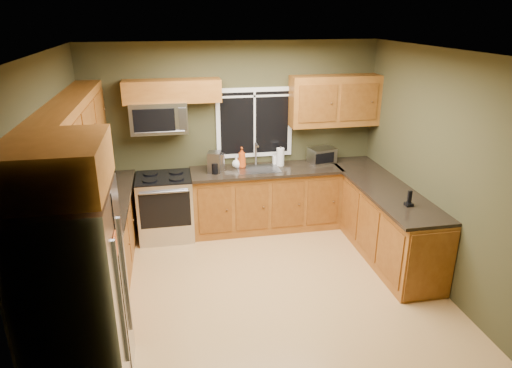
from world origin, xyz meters
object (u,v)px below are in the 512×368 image
object	(u,v)px
kettle	(219,161)
coffee_maker	(215,163)
soap_bottle_a	(242,157)
refrigerator	(76,299)
toaster_oven	(322,155)
paper_towel_roll	(280,157)
cordless_phone	(409,201)
range	(166,206)
soap_bottle_c	(236,162)
microwave	(159,117)
soap_bottle_b	(276,158)

from	to	relation	value
kettle	coffee_maker	bearing A→B (deg)	-132.95
soap_bottle_a	refrigerator	bearing A→B (deg)	-122.07
toaster_oven	paper_towel_roll	size ratio (longest dim) A/B	1.45
kettle	cordless_phone	distance (m)	2.65
range	coffee_maker	world-z (taller)	coffee_maker
toaster_oven	cordless_phone	world-z (taller)	toaster_oven
kettle	range	bearing A→B (deg)	-173.83
cordless_phone	kettle	bearing A→B (deg)	140.04
soap_bottle_a	soap_bottle_c	xyz separation A→B (m)	(-0.08, 0.01, -0.07)
microwave	cordless_phone	bearing A→B (deg)	-31.82
microwave	kettle	bearing A→B (deg)	-3.64
range	toaster_oven	xyz separation A→B (m)	(2.34, 0.13, 0.59)
microwave	coffee_maker	bearing A→B (deg)	-10.14
soap_bottle_c	soap_bottle_a	bearing A→B (deg)	-7.85
refrigerator	coffee_maker	bearing A→B (deg)	63.10
microwave	range	bearing A→B (deg)	-89.98
refrigerator	soap_bottle_c	distance (m)	3.40
range	soap_bottle_c	xyz separation A→B (m)	(1.05, 0.14, 0.55)
range	soap_bottle_c	distance (m)	1.20
cordless_phone	coffee_maker	bearing A→B (deg)	142.34
soap_bottle_a	cordless_phone	world-z (taller)	soap_bottle_a
soap_bottle_b	cordless_phone	bearing A→B (deg)	-57.07
refrigerator	kettle	bearing A→B (deg)	62.57
soap_bottle_a	soap_bottle_c	world-z (taller)	soap_bottle_a
toaster_oven	soap_bottle_c	distance (m)	1.29
refrigerator	paper_towel_roll	distance (m)	3.75
paper_towel_roll	soap_bottle_b	distance (m)	0.10
kettle	soap_bottle_b	distance (m)	0.86
refrigerator	range	distance (m)	2.89
range	coffee_maker	size ratio (longest dim) A/B	3.21
soap_bottle_c	microwave	bearing A→B (deg)	-179.58
range	microwave	xyz separation A→B (m)	(-0.00, 0.14, 1.26)
microwave	coffee_maker	xyz separation A→B (m)	(0.72, -0.13, -0.65)
microwave	soap_bottle_a	world-z (taller)	microwave
microwave	coffee_maker	world-z (taller)	microwave
refrigerator	microwave	xyz separation A→B (m)	(0.69, 2.91, 0.83)
paper_towel_roll	soap_bottle_b	bearing A→B (deg)	123.89
refrigerator	coffee_maker	xyz separation A→B (m)	(1.41, 2.78, 0.18)
refrigerator	microwave	size ratio (longest dim) A/B	2.37
toaster_oven	soap_bottle_a	bearing A→B (deg)	179.70
coffee_maker	cordless_phone	bearing A→B (deg)	-37.66
soap_bottle_a	soap_bottle_b	world-z (taller)	soap_bottle_a
range	soap_bottle_b	distance (m)	1.75
microwave	cordless_phone	distance (m)	3.40
paper_towel_roll	soap_bottle_a	distance (m)	0.57
toaster_oven	refrigerator	bearing A→B (deg)	-136.27
refrigerator	soap_bottle_c	xyz separation A→B (m)	(1.74, 2.91, 0.12)
soap_bottle_a	soap_bottle_b	bearing A→B (deg)	7.46
microwave	soap_bottle_b	size ratio (longest dim) A/B	4.18
coffee_maker	soap_bottle_a	bearing A→B (deg)	17.03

